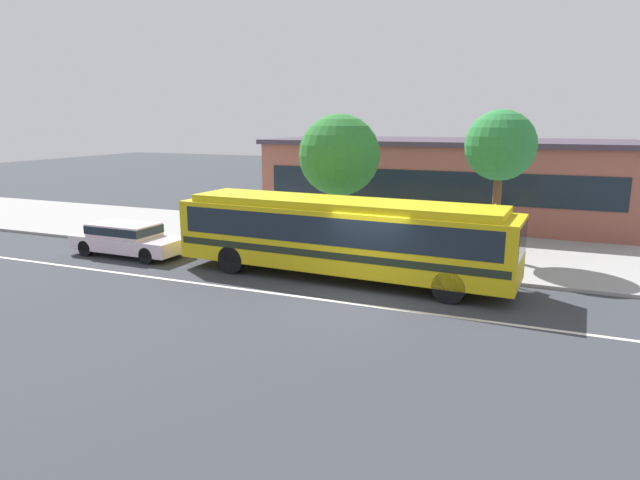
{
  "coord_description": "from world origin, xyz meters",
  "views": [
    {
      "loc": [
        5.07,
        -15.66,
        5.32
      ],
      "look_at": [
        -2.12,
        1.53,
        1.3
      ],
      "focal_mm": 31.25,
      "sensor_mm": 36.0,
      "label": 1
    }
  ],
  "objects_px": {
    "transit_bus": "(341,233)",
    "street_tree_mid_block": "(500,147)",
    "bus_stop_sign": "(492,231)",
    "pedestrian_waiting_near_sign": "(447,237)",
    "street_tree_near_stop": "(339,155)",
    "sedan_behind_bus": "(127,238)"
  },
  "relations": [
    {
      "from": "transit_bus",
      "to": "street_tree_mid_block",
      "type": "relative_size",
      "value": 2.1
    },
    {
      "from": "transit_bus",
      "to": "bus_stop_sign",
      "type": "xyz_separation_m",
      "value": [
        4.72,
        1.77,
        0.11
      ]
    },
    {
      "from": "transit_bus",
      "to": "pedestrian_waiting_near_sign",
      "type": "distance_m",
      "value": 4.27
    },
    {
      "from": "bus_stop_sign",
      "to": "street_tree_mid_block",
      "type": "height_order",
      "value": "street_tree_mid_block"
    },
    {
      "from": "transit_bus",
      "to": "street_tree_near_stop",
      "type": "bearing_deg",
      "value": 111.74
    },
    {
      "from": "transit_bus",
      "to": "street_tree_near_stop",
      "type": "height_order",
      "value": "street_tree_near_stop"
    },
    {
      "from": "pedestrian_waiting_near_sign",
      "to": "street_tree_near_stop",
      "type": "bearing_deg",
      "value": 160.7
    },
    {
      "from": "transit_bus",
      "to": "sedan_behind_bus",
      "type": "bearing_deg",
      "value": -178.87
    },
    {
      "from": "sedan_behind_bus",
      "to": "street_tree_mid_block",
      "type": "distance_m",
      "value": 14.89
    },
    {
      "from": "pedestrian_waiting_near_sign",
      "to": "street_tree_mid_block",
      "type": "bearing_deg",
      "value": 48.68
    },
    {
      "from": "transit_bus",
      "to": "pedestrian_waiting_near_sign",
      "type": "height_order",
      "value": "transit_bus"
    },
    {
      "from": "transit_bus",
      "to": "street_tree_mid_block",
      "type": "xyz_separation_m",
      "value": [
        4.56,
        4.63,
        2.77
      ]
    },
    {
      "from": "sedan_behind_bus",
      "to": "street_tree_near_stop",
      "type": "xyz_separation_m",
      "value": [
        7.21,
        4.83,
        3.15
      ]
    },
    {
      "from": "sedan_behind_bus",
      "to": "pedestrian_waiting_near_sign",
      "type": "bearing_deg",
      "value": 14.39
    },
    {
      "from": "pedestrian_waiting_near_sign",
      "to": "street_tree_mid_block",
      "type": "xyz_separation_m",
      "value": [
        1.49,
        1.7,
        3.24
      ]
    },
    {
      "from": "sedan_behind_bus",
      "to": "pedestrian_waiting_near_sign",
      "type": "relative_size",
      "value": 2.76
    },
    {
      "from": "street_tree_near_stop",
      "to": "sedan_behind_bus",
      "type": "bearing_deg",
      "value": -146.15
    },
    {
      "from": "street_tree_near_stop",
      "to": "street_tree_mid_block",
      "type": "distance_m",
      "value": 6.43
    },
    {
      "from": "transit_bus",
      "to": "bus_stop_sign",
      "type": "bearing_deg",
      "value": 20.49
    },
    {
      "from": "sedan_behind_bus",
      "to": "pedestrian_waiting_near_sign",
      "type": "height_order",
      "value": "pedestrian_waiting_near_sign"
    },
    {
      "from": "pedestrian_waiting_near_sign",
      "to": "street_tree_near_stop",
      "type": "xyz_separation_m",
      "value": [
        -4.92,
        1.72,
        2.76
      ]
    },
    {
      "from": "transit_bus",
      "to": "street_tree_mid_block",
      "type": "distance_m",
      "value": 7.06
    }
  ]
}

